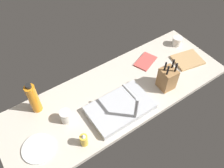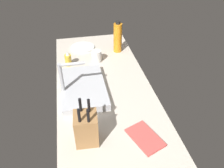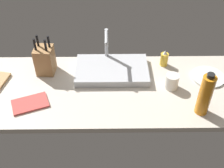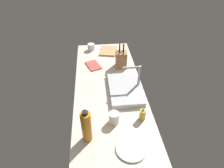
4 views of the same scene
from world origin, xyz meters
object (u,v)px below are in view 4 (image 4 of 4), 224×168
(water_bottle, at_px, (86,126))
(dinner_plate, at_px, (131,148))
(ceramic_cup, at_px, (114,118))
(cutting_board, at_px, (108,51))
(knife_block, at_px, (121,59))
(soap_bottle, at_px, (143,114))
(dish_towel, at_px, (93,65))
(sink_basin, at_px, (125,89))
(coffee_mug, at_px, (91,47))
(faucet, at_px, (137,75))

(water_bottle, distance_m, dinner_plate, 0.34)
(ceramic_cup, bearing_deg, cutting_board, 177.15)
(knife_block, xyz_separation_m, soap_bottle, (0.78, 0.06, -0.04))
(cutting_board, bearing_deg, dish_towel, -32.01)
(sink_basin, xyz_separation_m, coffee_mug, (-0.86, -0.30, 0.02))
(water_bottle, xyz_separation_m, dinner_plate, (0.12, 0.30, -0.12))
(faucet, bearing_deg, water_bottle, -40.94)
(cutting_board, bearing_deg, knife_block, 16.40)
(water_bottle, bearing_deg, coffee_mug, 177.81)
(knife_block, xyz_separation_m, dinner_plate, (1.04, -0.07, -0.09))
(water_bottle, distance_m, coffee_mug, 1.36)
(water_bottle, relative_size, ceramic_cup, 2.89)
(sink_basin, height_order, cutting_board, sink_basin)
(knife_block, bearing_deg, dish_towel, -95.45)
(soap_bottle, relative_size, dinner_plate, 0.54)
(cutting_board, distance_m, dinner_plate, 1.41)
(faucet, height_order, dish_towel, faucet)
(faucet, height_order, dinner_plate, faucet)
(knife_block, height_order, dinner_plate, knife_block)
(cutting_board, bearing_deg, faucet, 14.38)
(dish_towel, relative_size, coffee_mug, 2.37)
(dish_towel, bearing_deg, faucet, 41.35)
(water_bottle, height_order, dish_towel, water_bottle)
(dinner_plate, height_order, dish_towel, same)
(faucet, height_order, cutting_board, faucet)
(sink_basin, xyz_separation_m, water_bottle, (0.50, -0.35, 0.10))
(faucet, height_order, ceramic_cup, faucet)
(sink_basin, height_order, water_bottle, water_bottle)
(sink_basin, xyz_separation_m, ceramic_cup, (0.36, -0.14, 0.02))
(sink_basin, bearing_deg, dish_towel, -149.42)
(cutting_board, xyz_separation_m, dish_towel, (0.31, -0.20, -0.00))
(knife_block, relative_size, water_bottle, 0.95)
(dinner_plate, height_order, coffee_mug, coffee_mug)
(dinner_plate, distance_m, ceramic_cup, 0.27)
(coffee_mug, bearing_deg, water_bottle, -2.19)
(coffee_mug, bearing_deg, ceramic_cup, 7.19)
(sink_basin, distance_m, ceramic_cup, 0.39)
(dinner_plate, distance_m, coffee_mug, 1.50)
(sink_basin, distance_m, water_bottle, 0.62)
(knife_block, bearing_deg, coffee_mug, -140.06)
(coffee_mug, bearing_deg, soap_bottle, 17.45)
(soap_bottle, distance_m, dish_towel, 0.91)
(dish_towel, relative_size, ceramic_cup, 2.15)
(cutting_board, xyz_separation_m, coffee_mug, (-0.07, -0.21, 0.03))
(coffee_mug, relative_size, ceramic_cup, 0.91)
(knife_block, distance_m, coffee_mug, 0.54)
(water_bottle, xyz_separation_m, ceramic_cup, (-0.13, 0.21, -0.08))
(knife_block, distance_m, dish_towel, 0.32)
(knife_block, xyz_separation_m, cutting_board, (-0.36, -0.11, -0.09))
(dish_towel, bearing_deg, water_bottle, -3.96)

